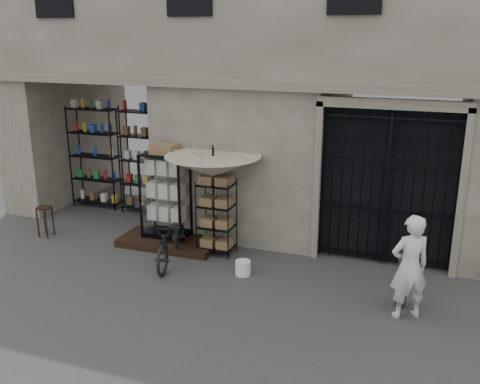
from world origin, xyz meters
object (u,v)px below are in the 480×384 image
at_px(white_bucket, 243,268).
at_px(bicycle, 173,262).
at_px(shopkeeper, 405,316).
at_px(market_umbrella, 213,161).
at_px(steel_bollard, 402,280).
at_px(wooden_stool, 45,221).
at_px(display_cabinet, 166,200).
at_px(wire_rack, 216,218).

relative_size(white_bucket, bicycle, 0.16).
xyz_separation_m(white_bucket, bicycle, (-1.43, 0.04, -0.13)).
relative_size(white_bucket, shopkeeper, 0.17).
height_order(market_umbrella, steel_bollard, market_umbrella).
xyz_separation_m(bicycle, steel_bollard, (4.16, -0.27, 0.46)).
bearing_deg(steel_bollard, wooden_stool, 175.40).
bearing_deg(bicycle, display_cabinet, 111.44).
bearing_deg(display_cabinet, white_bucket, -34.61).
height_order(white_bucket, shopkeeper, white_bucket).
xyz_separation_m(wire_rack, shopkeeper, (3.63, -1.26, -0.73)).
height_order(display_cabinet, shopkeeper, display_cabinet).
height_order(bicycle, shopkeeper, bicycle).
relative_size(wooden_stool, shopkeeper, 0.40).
height_order(market_umbrella, bicycle, market_umbrella).
relative_size(bicycle, shopkeeper, 1.06).
height_order(wire_rack, wooden_stool, wire_rack).
distance_m(wire_rack, bicycle, 1.18).
distance_m(display_cabinet, white_bucket, 2.32).
bearing_deg(wire_rack, steel_bollard, -14.69).
bearing_deg(shopkeeper, display_cabinet, -46.30).
bearing_deg(wire_rack, bicycle, -131.72).
relative_size(display_cabinet, shopkeeper, 1.14).
bearing_deg(market_umbrella, steel_bollard, -15.27).
height_order(display_cabinet, wooden_stool, display_cabinet).
distance_m(wire_rack, market_umbrella, 1.13).
xyz_separation_m(market_umbrella, bicycle, (-0.56, -0.71, -1.86)).
relative_size(display_cabinet, market_umbrella, 0.72).
bearing_deg(bicycle, shopkeeper, -18.92).
distance_m(display_cabinet, wooden_stool, 2.71).
height_order(wooden_stool, shopkeeper, wooden_stool).
distance_m(market_umbrella, shopkeeper, 4.33).
xyz_separation_m(wooden_stool, shopkeeper, (7.40, -0.89, -0.34)).
xyz_separation_m(white_bucket, wooden_stool, (-4.58, 0.35, 0.21)).
relative_size(wire_rack, white_bucket, 5.48).
bearing_deg(white_bucket, market_umbrella, 139.26).
xyz_separation_m(market_umbrella, shopkeeper, (3.69, -1.28, -1.86)).
xyz_separation_m(display_cabinet, shopkeeper, (4.81, -1.44, -0.93)).
height_order(wire_rack, steel_bollard, wire_rack).
height_order(display_cabinet, bicycle, display_cabinet).
distance_m(bicycle, shopkeeper, 4.29).
xyz_separation_m(wire_rack, bicycle, (-0.62, -0.69, -0.73)).
bearing_deg(wire_rack, market_umbrella, 162.54).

